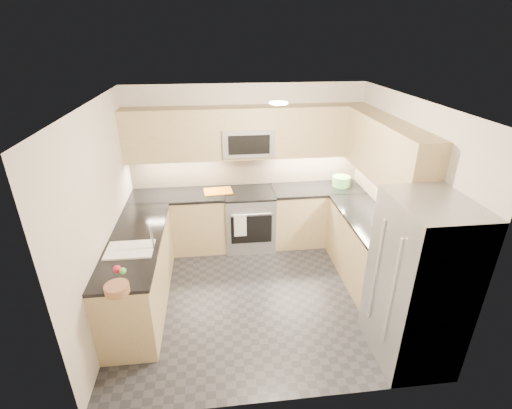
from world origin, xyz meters
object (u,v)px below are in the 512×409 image
object	(u,v)px
microwave	(248,141)
cutting_board	(218,191)
refrigerator	(418,284)
gas_range	(249,219)
fruit_basket	(117,289)
utensil_bowl	(341,181)

from	to	relation	value
microwave	cutting_board	bearing A→B (deg)	-171.35
refrigerator	gas_range	bearing A→B (deg)	120.88
fruit_basket	refrigerator	bearing A→B (deg)	-3.01
gas_range	refrigerator	world-z (taller)	refrigerator
fruit_basket	gas_range	bearing A→B (deg)	56.97
gas_range	microwave	distance (m)	1.25
gas_range	utensil_bowl	xyz separation A→B (m)	(1.48, 0.06, 0.56)
utensil_bowl	fruit_basket	xyz separation A→B (m)	(-2.96, -2.33, -0.04)
gas_range	fruit_basket	bearing A→B (deg)	-123.03
microwave	refrigerator	distance (m)	3.04
refrigerator	utensil_bowl	xyz separation A→B (m)	(0.03, 2.49, 0.12)
gas_range	refrigerator	distance (m)	2.86
microwave	fruit_basket	xyz separation A→B (m)	(-1.48, -2.40, -0.72)
gas_range	cutting_board	size ratio (longest dim) A/B	2.14
microwave	cutting_board	world-z (taller)	microwave
cutting_board	microwave	bearing A→B (deg)	8.65
cutting_board	refrigerator	bearing A→B (deg)	-52.20
utensil_bowl	cutting_board	world-z (taller)	utensil_bowl
utensil_bowl	fruit_basket	world-z (taller)	utensil_bowl
refrigerator	fruit_basket	xyz separation A→B (m)	(-2.93, 0.15, 0.08)
microwave	refrigerator	world-z (taller)	microwave
gas_range	fruit_basket	xyz separation A→B (m)	(-1.48, -2.27, 0.53)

